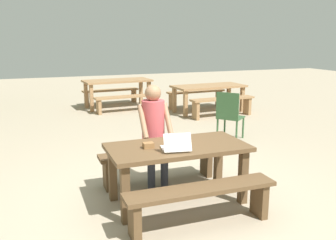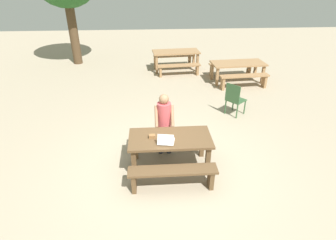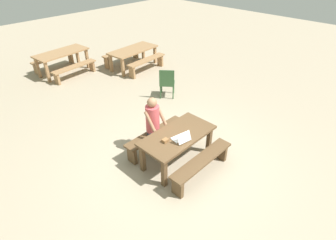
{
  "view_description": "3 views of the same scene",
  "coord_description": "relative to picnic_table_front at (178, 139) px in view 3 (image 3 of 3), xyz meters",
  "views": [
    {
      "loc": [
        -1.55,
        -3.84,
        1.93
      ],
      "look_at": [
        -0.02,
        0.25,
        0.95
      ],
      "focal_mm": 39.62,
      "sensor_mm": 36.0,
      "label": 1
    },
    {
      "loc": [
        -0.35,
        -4.47,
        3.56
      ],
      "look_at": [
        -0.02,
        0.25,
        0.95
      ],
      "focal_mm": 29.04,
      "sensor_mm": 36.0,
      "label": 2
    },
    {
      "loc": [
        -3.33,
        -2.92,
        3.97
      ],
      "look_at": [
        -0.02,
        0.25,
        0.95
      ],
      "focal_mm": 28.72,
      "sensor_mm": 36.0,
      "label": 3
    }
  ],
  "objects": [
    {
      "name": "ground_plane",
      "position": [
        0.0,
        0.0,
        -0.59
      ],
      "size": [
        30.0,
        30.0,
        0.0
      ],
      "primitive_type": "plane",
      "color": "tan"
    },
    {
      "name": "picnic_table_front",
      "position": [
        0.0,
        0.0,
        0.0
      ],
      "size": [
        1.62,
        0.82,
        0.7
      ],
      "color": "brown",
      "rests_on": "ground"
    },
    {
      "name": "bench_near",
      "position": [
        0.0,
        -0.66,
        -0.26
      ],
      "size": [
        1.61,
        0.3,
        0.44
      ],
      "color": "brown",
      "rests_on": "ground"
    },
    {
      "name": "bench_far",
      "position": [
        0.0,
        0.66,
        -0.26
      ],
      "size": [
        1.61,
        0.3,
        0.44
      ],
      "color": "brown",
      "rests_on": "ground"
    },
    {
      "name": "laptop",
      "position": [
        -0.09,
        -0.18,
        0.16
      ],
      "size": [
        0.35,
        0.34,
        0.21
      ],
      "rotation": [
        0.0,
        0.0,
        2.96
      ],
      "color": "white",
      "rests_on": "picnic_table_front"
    },
    {
      "name": "small_pouch",
      "position": [
        -0.35,
        0.01,
        0.14
      ],
      "size": [
        0.12,
        0.09,
        0.06
      ],
      "color": "olive",
      "rests_on": "picnic_table_front"
    },
    {
      "name": "person_seated",
      "position": [
        -0.08,
        0.62,
        0.18
      ],
      "size": [
        0.41,
        0.41,
        1.33
      ],
      "color": "#333847",
      "rests_on": "ground"
    },
    {
      "name": "plastic_chair",
      "position": [
        1.93,
        2.16,
        -0.1
      ],
      "size": [
        0.62,
        0.62,
        0.93
      ],
      "rotation": [
        0.0,
        0.0,
        2.27
      ],
      "color": "#335933",
      "rests_on": "ground"
    },
    {
      "name": "picnic_table_mid",
      "position": [
        0.7,
        6.17,
        0.07
      ],
      "size": [
        1.88,
        0.97,
        0.78
      ],
      "rotation": [
        0.0,
        0.0,
        0.09
      ],
      "color": "#9E754C",
      "rests_on": "ground"
    },
    {
      "name": "bench_mid_south",
      "position": [
        0.76,
        5.5,
        -0.27
      ],
      "size": [
        1.66,
        0.44,
        0.43
      ],
      "rotation": [
        0.0,
        0.0,
        0.09
      ],
      "color": "#9E754C",
      "rests_on": "ground"
    },
    {
      "name": "bench_mid_north",
      "position": [
        0.64,
        6.83,
        -0.27
      ],
      "size": [
        1.66,
        0.44,
        0.43
      ],
      "rotation": [
        0.0,
        0.0,
        0.09
      ],
      "color": "#9E754C",
      "rests_on": "ground"
    },
    {
      "name": "picnic_table_rear",
      "position": [
        2.78,
        4.73,
        0.01
      ],
      "size": [
        1.92,
        0.96,
        0.7
      ],
      "rotation": [
        0.0,
        0.0,
        0.07
      ],
      "color": "#9E754C",
      "rests_on": "ground"
    },
    {
      "name": "bench_rear_south",
      "position": [
        2.83,
        4.06,
        -0.24
      ],
      "size": [
        1.7,
        0.41,
        0.48
      ],
      "rotation": [
        0.0,
        0.0,
        0.07
      ],
      "color": "#9E754C",
      "rests_on": "ground"
    },
    {
      "name": "bench_rear_north",
      "position": [
        2.73,
        5.41,
        -0.24
      ],
      "size": [
        1.7,
        0.41,
        0.48
      ],
      "rotation": [
        0.0,
        0.0,
        0.07
      ],
      "color": "#9E754C",
      "rests_on": "ground"
    }
  ]
}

